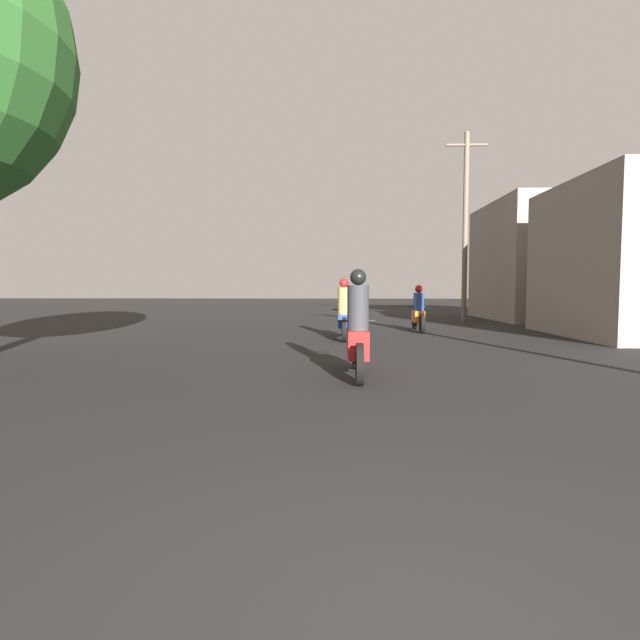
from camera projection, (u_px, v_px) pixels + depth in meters
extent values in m
cylinder|color=black|center=(356.00, 351.00, 8.24)|extent=(0.10, 0.59, 0.59)
cylinder|color=black|center=(360.00, 364.00, 6.82)|extent=(0.10, 0.59, 0.59)
cube|color=red|center=(358.00, 343.00, 7.51)|extent=(0.30, 0.95, 0.41)
cylinder|color=black|center=(356.00, 321.00, 7.95)|extent=(0.60, 0.04, 0.04)
cylinder|color=#2D2D33|center=(358.00, 308.00, 7.38)|extent=(0.32, 0.32, 0.67)
sphere|color=black|center=(358.00, 277.00, 7.36)|extent=(0.24, 0.24, 0.24)
cylinder|color=black|center=(343.00, 325.00, 13.75)|extent=(0.10, 0.61, 0.61)
cylinder|color=black|center=(344.00, 330.00, 12.26)|extent=(0.10, 0.61, 0.61)
cube|color=#1E389E|center=(344.00, 321.00, 12.99)|extent=(0.30, 0.82, 0.35)
cylinder|color=black|center=(344.00, 309.00, 13.46)|extent=(0.60, 0.04, 0.04)
cylinder|color=#B28E47|center=(344.00, 301.00, 12.88)|extent=(0.32, 0.32, 0.69)
sphere|color=#A51919|center=(344.00, 283.00, 12.84)|extent=(0.24, 0.24, 0.24)
cylinder|color=black|center=(415.00, 320.00, 16.02)|extent=(0.10, 0.57, 0.57)
cylinder|color=black|center=(422.00, 324.00, 14.63)|extent=(0.10, 0.57, 0.57)
cube|color=orange|center=(418.00, 316.00, 15.32)|extent=(0.30, 0.74, 0.35)
cylinder|color=black|center=(416.00, 307.00, 15.75)|extent=(0.60, 0.04, 0.04)
cylinder|color=navy|center=(419.00, 302.00, 15.22)|extent=(0.32, 0.32, 0.55)
sphere|color=#A51919|center=(419.00, 289.00, 15.19)|extent=(0.24, 0.24, 0.24)
cube|color=gray|center=(557.00, 261.00, 21.00)|extent=(5.70, 6.41, 4.89)
cylinder|color=#6B5B4C|center=(465.00, 228.00, 19.56)|extent=(0.20, 0.20, 7.38)
cylinder|color=#6B5B4C|center=(467.00, 145.00, 19.36)|extent=(1.60, 0.10, 0.10)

